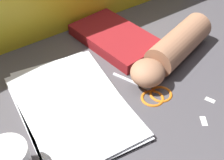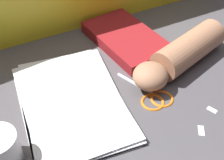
# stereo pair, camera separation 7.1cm
# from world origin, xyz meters

# --- Properties ---
(ground_plane) EXTENTS (6.00, 6.00, 0.00)m
(ground_plane) POSITION_xyz_m (0.00, 0.00, 0.00)
(ground_plane) COLOR #4C494F
(paper_stack) EXTENTS (0.24, 0.35, 0.02)m
(paper_stack) POSITION_xyz_m (-0.02, 0.05, 0.01)
(paper_stack) COLOR white
(paper_stack) RESTS_ON ground_plane
(book_closed) EXTENTS (0.20, 0.29, 0.03)m
(book_closed) POSITION_xyz_m (0.20, 0.23, 0.02)
(book_closed) COLOR maroon
(book_closed) RESTS_ON ground_plane
(scissors) EXTENTS (0.10, 0.17, 0.01)m
(scissors) POSITION_xyz_m (0.17, 0.01, 0.00)
(scissors) COLOR silver
(scissors) RESTS_ON ground_plane
(hand_forearm) EXTENTS (0.32, 0.20, 0.08)m
(hand_forearm) POSITION_xyz_m (0.29, 0.08, 0.04)
(hand_forearm) COLOR #A87556
(hand_forearm) RESTS_ON ground_plane
(paper_scrap_near) EXTENTS (0.02, 0.01, 0.00)m
(paper_scrap_near) POSITION_xyz_m (0.07, -0.08, 0.00)
(paper_scrap_near) COLOR white
(paper_scrap_near) RESTS_ON ground_plane
(paper_scrap_mid) EXTENTS (0.02, 0.03, 0.00)m
(paper_scrap_mid) POSITION_xyz_m (0.22, -0.13, 0.00)
(paper_scrap_mid) COLOR white
(paper_scrap_mid) RESTS_ON ground_plane
(paper_scrap_far) EXTENTS (0.02, 0.03, 0.00)m
(paper_scrap_far) POSITION_xyz_m (0.28, -0.09, 0.00)
(paper_scrap_far) COLOR white
(paper_scrap_far) RESTS_ON ground_plane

